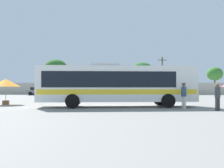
% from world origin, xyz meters
% --- Properties ---
extents(ground_plane, '(300.00, 300.00, 0.00)m').
position_xyz_m(ground_plane, '(0.00, 10.00, 0.00)').
color(ground_plane, gray).
extents(perimeter_wall, '(80.00, 0.30, 2.26)m').
position_xyz_m(perimeter_wall, '(0.00, 29.63, 1.13)').
color(perimeter_wall, '#B2AD9E').
rests_on(perimeter_wall, ground_plane).
extents(coach_bus_white_yellow, '(12.17, 3.88, 3.35)m').
position_xyz_m(coach_bus_white_yellow, '(-0.03, -0.59, 1.79)').
color(coach_bus_white_yellow, white).
rests_on(coach_bus_white_yellow, ground_plane).
extents(attendant_by_bus_door, '(0.51, 0.51, 1.81)m').
position_xyz_m(attendant_by_bus_door, '(4.92, -2.00, 1.03)').
color(attendant_by_bus_door, silver).
rests_on(attendant_by_bus_door, ground_plane).
extents(passenger_waiting_on_apron, '(0.45, 0.45, 1.78)m').
position_xyz_m(passenger_waiting_on_apron, '(6.74, -3.53, 1.01)').
color(passenger_waiting_on_apron, '#38383D').
rests_on(passenger_waiting_on_apron, ground_plane).
extents(vendor_umbrella_near_gate_orange, '(2.44, 2.44, 2.23)m').
position_xyz_m(vendor_umbrella_near_gate_orange, '(-9.62, 1.60, 1.87)').
color(vendor_umbrella_near_gate_orange, gray).
rests_on(vendor_umbrella_near_gate_orange, ground_plane).
extents(parked_car_leftmost_grey, '(4.57, 2.14, 1.43)m').
position_xyz_m(parked_car_leftmost_grey, '(-14.55, 25.74, 0.76)').
color(parked_car_leftmost_grey, slate).
rests_on(parked_car_leftmost_grey, ground_plane).
extents(parked_car_second_grey, '(4.25, 2.08, 1.41)m').
position_xyz_m(parked_car_second_grey, '(-8.97, 26.54, 0.76)').
color(parked_car_second_grey, slate).
rests_on(parked_car_second_grey, ground_plane).
extents(parked_car_third_grey, '(4.22, 1.99, 1.43)m').
position_xyz_m(parked_car_third_grey, '(-3.24, 26.57, 0.76)').
color(parked_car_third_grey, slate).
rests_on(parked_car_third_grey, ground_plane).
extents(parked_car_rightmost_dark_blue, '(4.30, 2.29, 1.47)m').
position_xyz_m(parked_car_rightmost_dark_blue, '(2.12, 26.05, 0.78)').
color(parked_car_rightmost_dark_blue, navy).
rests_on(parked_car_rightmost_dark_blue, ground_plane).
extents(utility_pole_near, '(1.80, 0.32, 7.53)m').
position_xyz_m(utility_pole_near, '(8.36, 33.29, 3.94)').
color(utility_pole_near, '#4C3823').
rests_on(utility_pole_near, ground_plane).
extents(roadside_tree_left, '(5.21, 5.21, 7.41)m').
position_xyz_m(roadside_tree_left, '(-14.11, 35.41, 5.19)').
color(roadside_tree_left, brown).
rests_on(roadside_tree_left, ground_plane).
extents(roadside_tree_midleft, '(3.54, 3.54, 5.85)m').
position_xyz_m(roadside_tree_midleft, '(-3.13, 35.67, 4.32)').
color(roadside_tree_midleft, brown).
rests_on(roadside_tree_midleft, ground_plane).
extents(roadside_tree_midright, '(5.01, 5.01, 6.65)m').
position_xyz_m(roadside_tree_midright, '(4.38, 35.00, 4.52)').
color(roadside_tree_midright, brown).
rests_on(roadside_tree_midright, ground_plane).
extents(roadside_tree_right, '(3.31, 3.31, 5.62)m').
position_xyz_m(roadside_tree_right, '(19.60, 35.51, 4.18)').
color(roadside_tree_right, brown).
rests_on(roadside_tree_right, ground_plane).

